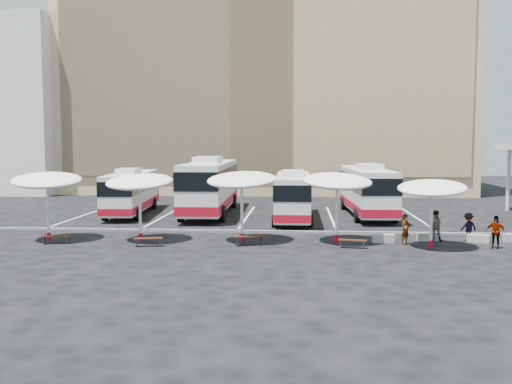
# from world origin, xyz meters

# --- Properties ---
(ground) EXTENTS (120.00, 120.00, 0.00)m
(ground) POSITION_xyz_m (0.00, 0.00, 0.00)
(ground) COLOR black
(ground) RESTS_ON ground
(sandstone_building) EXTENTS (42.00, 18.25, 29.60)m
(sandstone_building) POSITION_xyz_m (0.00, 31.87, 12.63)
(sandstone_building) COLOR tan
(sandstone_building) RESTS_ON ground
(apartment_block) EXTENTS (14.00, 14.00, 18.00)m
(apartment_block) POSITION_xyz_m (-28.00, 28.00, 9.00)
(apartment_block) COLOR silver
(apartment_block) RESTS_ON ground
(curb_divider) EXTENTS (34.00, 0.25, 0.15)m
(curb_divider) POSITION_xyz_m (0.00, 0.50, 0.07)
(curb_divider) COLOR black
(curb_divider) RESTS_ON ground
(bay_lines) EXTENTS (24.15, 12.00, 0.01)m
(bay_lines) POSITION_xyz_m (0.00, 8.00, 0.01)
(bay_lines) COLOR white
(bay_lines) RESTS_ON ground
(bus_0) EXTENTS (3.22, 10.98, 3.43)m
(bus_0) POSITION_xyz_m (-8.72, 8.66, 1.75)
(bus_0) COLOR silver
(bus_0) RESTS_ON ground
(bus_1) EXTENTS (3.41, 13.61, 4.30)m
(bus_1) POSITION_xyz_m (-2.92, 9.30, 2.20)
(bus_1) COLOR silver
(bus_1) RESTS_ON ground
(bus_2) EXTENTS (2.61, 10.90, 3.46)m
(bus_2) POSITION_xyz_m (3.28, 6.41, 1.77)
(bus_2) COLOR silver
(bus_2) RESTS_ON ground
(bus_3) EXTENTS (3.21, 12.11, 3.81)m
(bus_3) POSITION_xyz_m (8.62, 9.22, 1.95)
(bus_3) COLOR silver
(bus_3) RESTS_ON ground
(sunshade_0) EXTENTS (4.54, 4.58, 3.85)m
(sunshade_0) POSITION_xyz_m (-9.87, -2.98, 3.27)
(sunshade_0) COLOR silver
(sunshade_0) RESTS_ON ground
(sunshade_1) EXTENTS (3.98, 4.02, 3.76)m
(sunshade_1) POSITION_xyz_m (-4.84, -2.74, 3.19)
(sunshade_1) COLOR silver
(sunshade_1) RESTS_ON ground
(sunshade_2) EXTENTS (4.42, 4.46, 3.90)m
(sunshade_2) POSITION_xyz_m (0.67, -2.54, 3.32)
(sunshade_2) COLOR silver
(sunshade_2) RESTS_ON ground
(sunshade_3) EXTENTS (4.47, 4.50, 3.85)m
(sunshade_3) POSITION_xyz_m (5.72, -2.47, 3.27)
(sunshade_3) COLOR silver
(sunshade_3) RESTS_ON ground
(sunshade_4) EXTENTS (4.34, 4.37, 3.57)m
(sunshade_4) POSITION_xyz_m (10.36, -3.71, 3.03)
(sunshade_4) COLOR silver
(sunshade_4) RESTS_ON ground
(wood_bench_0) EXTENTS (1.51, 0.69, 0.45)m
(wood_bench_0) POSITION_xyz_m (-9.02, -4.00, 0.34)
(wood_bench_0) COLOR black
(wood_bench_0) RESTS_ON ground
(wood_bench_1) EXTENTS (1.51, 0.69, 0.45)m
(wood_bench_1) POSITION_xyz_m (-3.97, -4.38, 0.34)
(wood_bench_1) COLOR black
(wood_bench_1) RESTS_ON ground
(wood_bench_2) EXTENTS (1.72, 0.93, 0.51)m
(wood_bench_2) POSITION_xyz_m (1.17, -3.67, 0.39)
(wood_bench_2) COLOR black
(wood_bench_2) RESTS_ON ground
(wood_bench_3) EXTENTS (1.45, 0.60, 0.43)m
(wood_bench_3) POSITION_xyz_m (6.42, -4.03, 0.33)
(wood_bench_3) COLOR black
(wood_bench_3) RESTS_ON ground
(conc_bench_0) EXTENTS (1.21, 0.56, 0.44)m
(conc_bench_0) POSITION_xyz_m (8.22, -2.27, 0.22)
(conc_bench_0) COLOR #969690
(conc_bench_0) RESTS_ON ground
(conc_bench_1) EXTENTS (1.19, 0.52, 0.43)m
(conc_bench_1) POSITION_xyz_m (10.69, -1.58, 0.22)
(conc_bench_1) COLOR #969690
(conc_bench_1) RESTS_ON ground
(conc_bench_2) EXTENTS (1.18, 0.78, 0.42)m
(conc_bench_2) POSITION_xyz_m (13.27, -1.85, 0.21)
(conc_bench_2) COLOR #969690
(conc_bench_2) RESTS_ON ground
(passenger_0) EXTENTS (0.69, 0.68, 1.60)m
(passenger_0) POSITION_xyz_m (9.27, -2.80, 0.80)
(passenger_0) COLOR black
(passenger_0) RESTS_ON ground
(passenger_1) EXTENTS (0.88, 0.72, 1.68)m
(passenger_1) POSITION_xyz_m (11.05, -1.58, 0.84)
(passenger_1) COLOR black
(passenger_1) RESTS_ON ground
(passenger_2) EXTENTS (1.05, 0.82, 1.66)m
(passenger_2) POSITION_xyz_m (13.58, -3.52, 0.83)
(passenger_2) COLOR black
(passenger_2) RESTS_ON ground
(passenger_3) EXTENTS (1.13, 0.88, 1.54)m
(passenger_3) POSITION_xyz_m (12.84, -1.44, 0.77)
(passenger_3) COLOR black
(passenger_3) RESTS_ON ground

